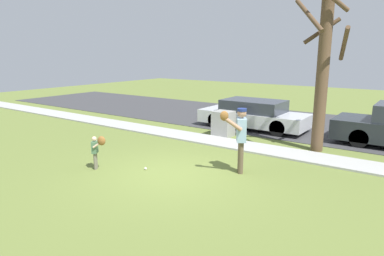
# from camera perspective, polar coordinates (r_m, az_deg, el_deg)

# --- Properties ---
(ground_plane) EXTENTS (48.00, 48.00, 0.00)m
(ground_plane) POSITION_cam_1_polar(r_m,az_deg,el_deg) (12.14, 6.97, -2.97)
(ground_plane) COLOR olive
(sidewalk_strip) EXTENTS (36.00, 1.20, 0.06)m
(sidewalk_strip) POSITION_cam_1_polar(r_m,az_deg,el_deg) (12.22, 7.20, -2.73)
(sidewalk_strip) COLOR #A3A39E
(sidewalk_strip) RESTS_ON ground
(road_surface) EXTENTS (36.00, 6.80, 0.02)m
(road_surface) POSITION_cam_1_polar(r_m,az_deg,el_deg) (16.70, 15.37, 0.93)
(road_surface) COLOR #38383A
(road_surface) RESTS_ON ground
(person_adult) EXTENTS (0.61, 0.86, 1.77)m
(person_adult) POSITION_cam_1_polar(r_m,az_deg,el_deg) (9.20, 7.98, -0.88)
(person_adult) COLOR brown
(person_adult) RESTS_ON ground
(person_child) EXTENTS (0.53, 0.29, 0.99)m
(person_child) POSITION_cam_1_polar(r_m,az_deg,el_deg) (9.81, -15.57, -3.11)
(person_child) COLOR #6B6656
(person_child) RESTS_ON ground
(baseball) EXTENTS (0.07, 0.07, 0.07)m
(baseball) POSITION_cam_1_polar(r_m,az_deg,el_deg) (9.71, -7.77, -6.71)
(baseball) COLOR white
(baseball) RESTS_ON ground
(utility_cabinet) EXTENTS (0.73, 0.67, 1.00)m
(utility_cabinet) POSITION_cam_1_polar(r_m,az_deg,el_deg) (13.39, 5.24, 0.71)
(utility_cabinet) COLOR gray
(utility_cabinet) RESTS_ON ground
(street_tree_near) EXTENTS (1.85, 1.88, 5.34)m
(street_tree_near) POSITION_cam_1_polar(r_m,az_deg,el_deg) (11.80, 21.04, 9.83)
(street_tree_near) COLOR brown
(street_tree_near) RESTS_ON ground
(parked_sedan_silver) EXTENTS (4.60, 1.80, 1.23)m
(parked_sedan_silver) POSITION_cam_1_polar(r_m,az_deg,el_deg) (14.91, 10.18, 2.24)
(parked_sedan_silver) COLOR silver
(parked_sedan_silver) RESTS_ON road_surface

